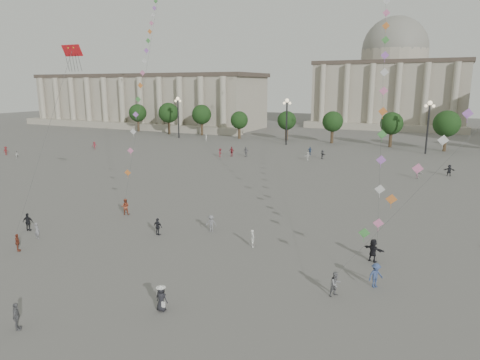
% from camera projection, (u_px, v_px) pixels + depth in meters
% --- Properties ---
extents(ground, '(360.00, 360.00, 0.00)m').
position_uv_depth(ground, '(148.00, 272.00, 31.99)').
color(ground, '#565451').
rests_on(ground, ground).
extents(hall_west, '(84.00, 26.22, 17.20)m').
position_uv_depth(hall_west, '(145.00, 101.00, 144.76)').
color(hall_west, '#A09786').
rests_on(hall_west, ground).
extents(hall_central, '(48.30, 34.30, 35.50)m').
position_uv_depth(hall_central, '(392.00, 83.00, 141.88)').
color(hall_central, '#A09786').
rests_on(hall_central, ground).
extents(tree_row, '(137.12, 5.12, 8.00)m').
position_uv_depth(tree_row, '(360.00, 121.00, 99.02)').
color(tree_row, '#37281B').
rests_on(tree_row, ground).
extents(lamp_post_far_west, '(2.00, 0.90, 10.65)m').
position_uv_depth(lamp_post_far_west, '(178.00, 110.00, 111.10)').
color(lamp_post_far_west, '#262628').
rests_on(lamp_post_far_west, ground).
extents(lamp_post_mid_west, '(2.00, 0.90, 10.65)m').
position_uv_depth(lamp_post_mid_west, '(287.00, 113.00, 98.10)').
color(lamp_post_mid_west, '#262628').
rests_on(lamp_post_mid_west, ground).
extents(lamp_post_mid_east, '(2.00, 0.90, 10.65)m').
position_uv_depth(lamp_post_mid_east, '(429.00, 117.00, 85.10)').
color(lamp_post_mid_east, '#262628').
rests_on(lamp_post_mid_east, ground).
extents(person_crowd_0, '(1.02, 0.48, 1.70)m').
position_uv_depth(person_crowd_0, '(310.00, 151.00, 84.99)').
color(person_crowd_0, '#344A76').
rests_on(person_crowd_0, ground).
extents(person_crowd_1, '(0.89, 0.91, 1.48)m').
position_uv_depth(person_crowd_1, '(17.00, 154.00, 81.51)').
color(person_crowd_1, '#B4B5B0').
rests_on(person_crowd_1, ground).
extents(person_crowd_2, '(1.18, 1.19, 1.65)m').
position_uv_depth(person_crowd_2, '(94.00, 146.00, 92.64)').
color(person_crowd_2, maroon).
rests_on(person_crowd_2, ground).
extents(person_crowd_3, '(1.81, 1.11, 1.87)m').
position_uv_depth(person_crowd_3, '(373.00, 250.00, 33.79)').
color(person_crowd_3, black).
rests_on(person_crowd_3, ground).
extents(person_crowd_4, '(1.11, 1.50, 1.57)m').
position_uv_depth(person_crowd_4, '(308.00, 156.00, 79.02)').
color(person_crowd_4, silver).
rests_on(person_crowd_4, ground).
extents(person_crowd_6, '(1.17, 0.87, 1.62)m').
position_uv_depth(person_crowd_6, '(211.00, 223.00, 40.78)').
color(person_crowd_6, slate).
rests_on(person_crowd_6, ground).
extents(person_crowd_7, '(1.47, 1.43, 1.68)m').
position_uv_depth(person_crowd_7, '(418.00, 173.00, 63.70)').
color(person_crowd_7, '#B4B4AF').
rests_on(person_crowd_7, ground).
extents(person_crowd_9, '(1.65, 0.65, 1.74)m').
position_uv_depth(person_crowd_9, '(449.00, 170.00, 65.62)').
color(person_crowd_9, black).
rests_on(person_crowd_9, ground).
extents(person_crowd_10, '(0.53, 0.67, 1.63)m').
position_uv_depth(person_crowd_10, '(206.00, 138.00, 106.63)').
color(person_crowd_10, silver).
rests_on(person_crowd_10, ground).
extents(person_crowd_12, '(1.46, 1.54, 1.74)m').
position_uv_depth(person_crowd_12, '(323.00, 154.00, 80.56)').
color(person_crowd_12, slate).
rests_on(person_crowd_12, ground).
extents(person_crowd_13, '(0.63, 0.67, 1.54)m').
position_uv_depth(person_crowd_13, '(253.00, 238.00, 36.90)').
color(person_crowd_13, silver).
rests_on(person_crowd_13, ground).
extents(person_crowd_16, '(1.18, 0.61, 1.92)m').
position_uv_depth(person_crowd_16, '(246.00, 152.00, 83.23)').
color(person_crowd_16, slate).
rests_on(person_crowd_16, ground).
extents(person_crowd_17, '(0.79, 1.17, 1.67)m').
position_uv_depth(person_crowd_17, '(220.00, 153.00, 82.78)').
color(person_crowd_17, maroon).
rests_on(person_crowd_17, ground).
extents(person_crowd_18, '(0.56, 0.37, 1.51)m').
position_uv_depth(person_crowd_18, '(37.00, 231.00, 38.85)').
color(person_crowd_18, slate).
rests_on(person_crowd_18, ground).
extents(person_crowd_19, '(1.16, 0.56, 1.93)m').
position_uv_depth(person_crowd_19, '(232.00, 151.00, 83.51)').
color(person_crowd_19, maroon).
rests_on(person_crowd_19, ground).
extents(person_crowd_20, '(0.74, 1.17, 1.73)m').
position_uv_depth(person_crowd_20, '(6.00, 151.00, 84.95)').
color(person_crowd_20, maroon).
rests_on(person_crowd_20, ground).
extents(tourist_0, '(0.93, 0.83, 1.51)m').
position_uv_depth(tourist_0, '(17.00, 243.00, 35.90)').
color(tourist_0, brown).
rests_on(tourist_0, ground).
extents(tourist_1, '(0.99, 0.47, 1.64)m').
position_uv_depth(tourist_1, '(158.00, 227.00, 39.76)').
color(tourist_1, '#222327').
rests_on(tourist_1, ground).
extents(tourist_3, '(0.97, 0.98, 1.66)m').
position_uv_depth(tourist_3, '(16.00, 316.00, 24.35)').
color(tourist_3, '#5D5E62').
rests_on(tourist_3, ground).
extents(tourist_4, '(1.11, 0.79, 1.74)m').
position_uv_depth(tourist_4, '(28.00, 222.00, 40.93)').
color(tourist_4, black).
rests_on(tourist_4, ground).
extents(kite_flyer_0, '(1.08, 1.01, 1.76)m').
position_uv_depth(kite_flyer_0, '(125.00, 207.00, 46.07)').
color(kite_flyer_0, '#964129').
rests_on(kite_flyer_0, ground).
extents(kite_flyer_1, '(1.25, 1.29, 1.77)m').
position_uv_depth(kite_flyer_1, '(376.00, 275.00, 29.47)').
color(kite_flyer_1, '#344777').
rests_on(kite_flyer_1, ground).
extents(kite_flyer_2, '(0.99, 1.03, 1.68)m').
position_uv_depth(kite_flyer_2, '(335.00, 284.00, 28.27)').
color(kite_flyer_2, slate).
rests_on(kite_flyer_2, ground).
extents(hat_person, '(0.81, 0.60, 1.69)m').
position_uv_depth(hat_person, '(161.00, 298.00, 26.39)').
color(hat_person, black).
rests_on(hat_person, ground).
extents(dragon_kite, '(2.20, 4.44, 17.40)m').
position_uv_depth(dragon_kite, '(72.00, 59.00, 40.12)').
color(dragon_kite, red).
rests_on(dragon_kite, ground).
extents(kite_train_west, '(25.39, 42.71, 63.12)m').
position_uv_depth(kite_train_west, '(151.00, 32.00, 67.56)').
color(kite_train_west, '#3F3F3F').
rests_on(kite_train_west, ground).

